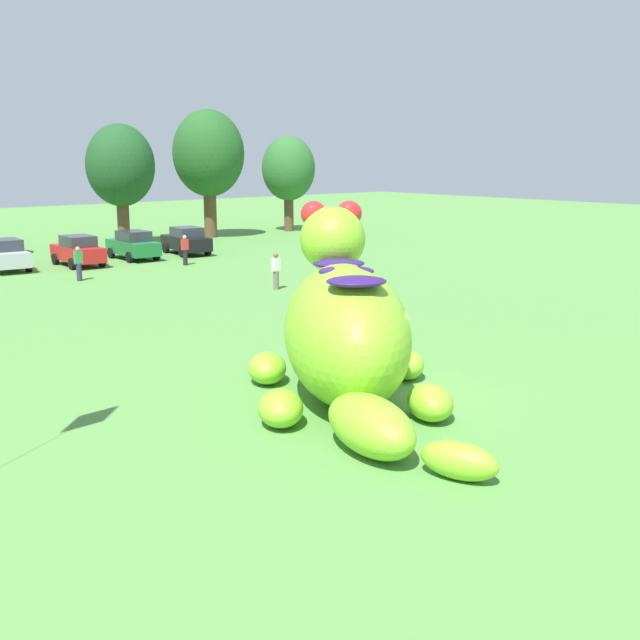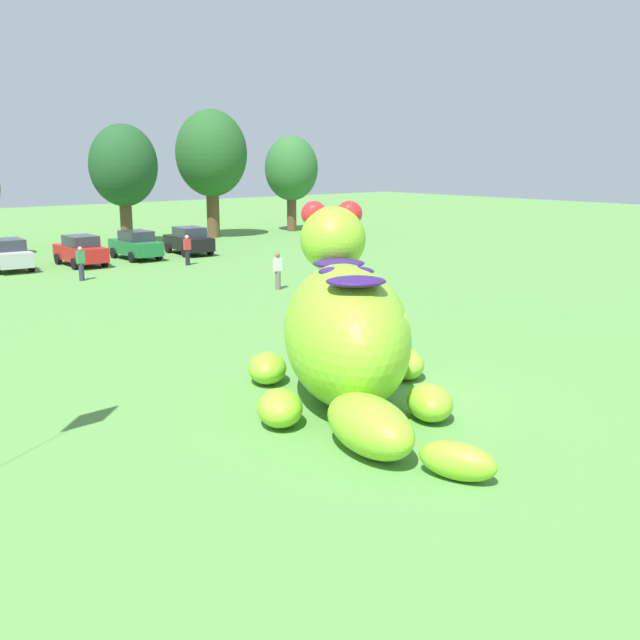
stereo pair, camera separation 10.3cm
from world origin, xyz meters
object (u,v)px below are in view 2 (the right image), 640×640
at_px(giant_inflatable_creature, 346,332).
at_px(spectator_near_inflatable, 187,250).
at_px(spectator_mid_field, 278,271).
at_px(spectator_by_cars, 81,264).
at_px(car_silver, 8,255).
at_px(car_red, 81,251).
at_px(car_black, 189,241).
at_px(car_green, 136,245).

xyz_separation_m(giant_inflatable_creature, spectator_near_inflatable, (9.43, 23.79, -0.94)).
bearing_deg(spectator_mid_field, spectator_by_cars, 125.33).
height_order(spectator_mid_field, spectator_by_cars, same).
bearing_deg(car_silver, spectator_near_inflatable, -28.24).
distance_m(giant_inflatable_creature, spectator_by_cars, 22.63).
distance_m(car_silver, spectator_near_inflatable, 9.60).
bearing_deg(car_silver, car_red, -12.41).
relative_size(spectator_near_inflatable, spectator_mid_field, 1.00).
height_order(giant_inflatable_creature, spectator_by_cars, giant_inflatable_creature).
relative_size(car_silver, car_black, 0.99).
bearing_deg(spectator_near_inflatable, car_silver, 151.76).
height_order(giant_inflatable_creature, car_black, giant_inflatable_creature).
xyz_separation_m(car_silver, spectator_by_cars, (1.61, -5.87, -0.01)).
height_order(car_silver, car_red, same).
distance_m(car_green, car_black, 3.67).
relative_size(giant_inflatable_creature, car_silver, 2.22).
bearing_deg(giant_inflatable_creature, car_red, 80.28).
distance_m(car_silver, spectator_mid_field, 16.12).
relative_size(car_red, spectator_near_inflatable, 2.43).
xyz_separation_m(car_red, spectator_near_inflatable, (4.71, -3.72, -0.01)).
distance_m(car_green, spectator_by_cars, 8.00).
bearing_deg(spectator_by_cars, car_green, 43.74).
bearing_deg(giant_inflatable_creature, car_green, 73.37).
distance_m(spectator_near_inflatable, spectator_by_cars, 6.98).
bearing_deg(spectator_mid_field, giant_inflatable_creature, -121.15).
height_order(giant_inflatable_creature, car_silver, giant_inflatable_creature).
xyz_separation_m(car_red, spectator_mid_field, (3.80, -13.42, -0.01)).
bearing_deg(giant_inflatable_creature, spectator_mid_field, 58.85).
bearing_deg(giant_inflatable_creature, car_silver, 88.03).
bearing_deg(car_black, car_green, -179.81).
bearing_deg(car_red, giant_inflatable_creature, -99.72).
height_order(spectator_near_inflatable, spectator_mid_field, same).
xyz_separation_m(giant_inflatable_creature, spectator_mid_field, (8.52, 14.09, -0.94)).
distance_m(car_red, car_green, 3.68).
height_order(car_red, spectator_by_cars, car_red).
bearing_deg(car_silver, spectator_by_cars, -74.70).
relative_size(car_black, spectator_by_cars, 2.49).
relative_size(car_black, spectator_mid_field, 2.49).
xyz_separation_m(car_green, car_black, (3.67, 0.01, 0.00)).
xyz_separation_m(car_black, spectator_by_cars, (-9.45, -5.54, -0.01)).
bearing_deg(car_black, spectator_mid_field, -104.17).
relative_size(giant_inflatable_creature, spectator_mid_field, 5.49).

